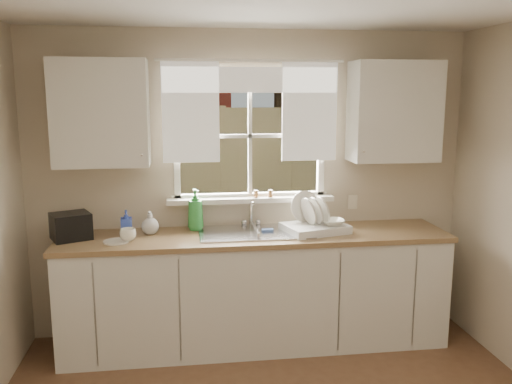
{
  "coord_description": "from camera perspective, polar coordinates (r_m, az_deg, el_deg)",
  "views": [
    {
      "loc": [
        -0.55,
        -2.39,
        2.0
      ],
      "look_at": [
        0.0,
        1.65,
        1.25
      ],
      "focal_mm": 38.0,
      "sensor_mm": 36.0,
      "label": 1
    }
  ],
  "objects": [
    {
      "name": "room_walls",
      "position": [
        2.51,
        5.34,
        -7.33
      ],
      "size": [
        3.62,
        4.02,
        2.5
      ],
      "color": "beige",
      "rests_on": "ground"
    },
    {
      "name": "window",
      "position": [
        4.46,
        -0.61,
        3.79
      ],
      "size": [
        1.38,
        0.16,
        1.06
      ],
      "color": "white",
      "rests_on": "room_walls"
    },
    {
      "name": "curtains",
      "position": [
        4.38,
        -0.54,
        9.54
      ],
      "size": [
        1.5,
        0.03,
        0.81
      ],
      "color": "white",
      "rests_on": "room_walls"
    },
    {
      "name": "base_cabinets",
      "position": [
        4.4,
        -0.05,
        -10.43
      ],
      "size": [
        3.0,
        0.62,
        0.87
      ],
      "primitive_type": "cube",
      "color": "silver",
      "rests_on": "ground"
    },
    {
      "name": "countertop",
      "position": [
        4.26,
        -0.05,
        -4.7
      ],
      "size": [
        3.04,
        0.65,
        0.04
      ],
      "primitive_type": "cube",
      "color": "olive",
      "rests_on": "base_cabinets"
    },
    {
      "name": "upper_cabinet_left",
      "position": [
        4.26,
        -15.99,
        8.0
      ],
      "size": [
        0.7,
        0.33,
        0.8
      ],
      "primitive_type": "cube",
      "color": "silver",
      "rests_on": "room_walls"
    },
    {
      "name": "upper_cabinet_right",
      "position": [
        4.55,
        14.34,
        8.21
      ],
      "size": [
        0.7,
        0.33,
        0.8
      ],
      "primitive_type": "cube",
      "color": "silver",
      "rests_on": "room_walls"
    },
    {
      "name": "wall_outlet",
      "position": [
        4.7,
        10.13,
        -1.04
      ],
      "size": [
        0.08,
        0.01,
        0.12
      ],
      "primitive_type": "cube",
      "color": "beige",
      "rests_on": "room_walls"
    },
    {
      "name": "sill_jars",
      "position": [
        4.46,
        0.77,
        -0.18
      ],
      "size": [
        0.16,
        0.04,
        0.06
      ],
      "color": "brown",
      "rests_on": "window"
    },
    {
      "name": "backyard",
      "position": [
        10.97,
        -1.88,
        18.07
      ],
      "size": [
        20.0,
        10.0,
        6.13
      ],
      "color": "#335421",
      "rests_on": "ground"
    },
    {
      "name": "sink",
      "position": [
        4.3,
        -0.11,
        -5.26
      ],
      "size": [
        0.88,
        0.52,
        0.4
      ],
      "color": "#B7B7BC",
      "rests_on": "countertop"
    },
    {
      "name": "dish_rack",
      "position": [
        4.33,
        6.16,
        -3.37
      ],
      "size": [
        0.55,
        0.47,
        0.31
      ],
      "color": "white",
      "rests_on": "countertop"
    },
    {
      "name": "bowl",
      "position": [
        4.31,
        8.05,
        -3.17
      ],
      "size": [
        0.19,
        0.19,
        0.05
      ],
      "primitive_type": "imported",
      "rotation": [
        0.0,
        0.0,
        0.01
      ],
      "color": "white",
      "rests_on": "dish_rack"
    },
    {
      "name": "soap_bottle_a",
      "position": [
        4.37,
        -6.39,
        -1.85
      ],
      "size": [
        0.17,
        0.17,
        0.33
      ],
      "primitive_type": "imported",
      "rotation": [
        0.0,
        0.0,
        0.37
      ],
      "color": "green",
      "rests_on": "countertop"
    },
    {
      "name": "soap_bottle_b",
      "position": [
        4.35,
        -13.49,
        -3.11
      ],
      "size": [
        0.09,
        0.09,
        0.19
      ],
      "primitive_type": "imported",
      "rotation": [
        0.0,
        0.0,
        0.08
      ],
      "color": "blue",
      "rests_on": "countertop"
    },
    {
      "name": "soap_bottle_c",
      "position": [
        4.32,
        -11.09,
        -3.2
      ],
      "size": [
        0.14,
        0.14,
        0.18
      ],
      "primitive_type": "imported",
      "rotation": [
        0.0,
        0.0,
        0.03
      ],
      "color": "beige",
      "rests_on": "countertop"
    },
    {
      "name": "saucer",
      "position": [
        4.15,
        -14.51,
        -5.07
      ],
      "size": [
        0.19,
        0.19,
        0.01
      ],
      "primitive_type": "cylinder",
      "color": "white",
      "rests_on": "countertop"
    },
    {
      "name": "cup",
      "position": [
        4.15,
        -13.33,
        -4.41
      ],
      "size": [
        0.12,
        0.12,
        0.09
      ],
      "primitive_type": "imported",
      "rotation": [
        0.0,
        0.0,
        0.04
      ],
      "color": "white",
      "rests_on": "countertop"
    },
    {
      "name": "black_appliance",
      "position": [
        4.32,
        -18.91,
        -3.42
      ],
      "size": [
        0.34,
        0.33,
        0.2
      ],
      "primitive_type": "cube",
      "rotation": [
        0.0,
        0.0,
        0.42
      ],
      "color": "black",
      "rests_on": "countertop"
    }
  ]
}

